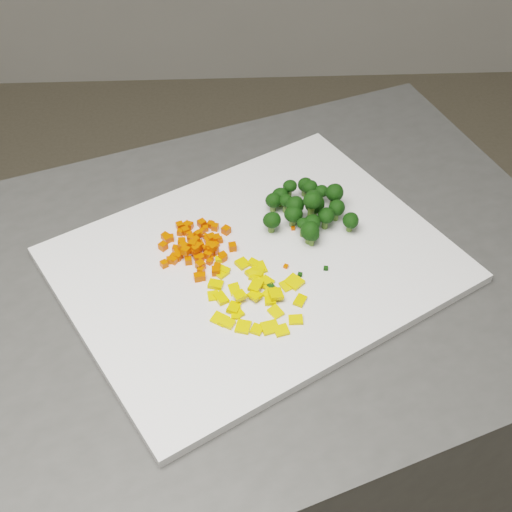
{
  "coord_description": "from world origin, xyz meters",
  "views": [
    {
      "loc": [
        0.15,
        -0.68,
        1.59
      ],
      "look_at": [
        0.18,
        -0.01,
        0.92
      ],
      "focal_mm": 50.0,
      "sensor_mm": 36.0,
      "label": 1
    }
  ],
  "objects_px": {
    "carrot_pile": "(197,242)",
    "broccoli_pile": "(310,198)",
    "counter_block": "(241,450)",
    "cutting_board": "(256,265)",
    "pepper_pile": "(254,294)"
  },
  "relations": [
    {
      "from": "cutting_board",
      "to": "pepper_pile",
      "type": "bearing_deg",
      "value": -94.23
    },
    {
      "from": "carrot_pile",
      "to": "broccoli_pile",
      "type": "xyz_separation_m",
      "value": [
        0.16,
        0.07,
        0.02
      ]
    },
    {
      "from": "counter_block",
      "to": "pepper_pile",
      "type": "height_order",
      "value": "pepper_pile"
    },
    {
      "from": "pepper_pile",
      "to": "counter_block",
      "type": "bearing_deg",
      "value": 112.62
    },
    {
      "from": "pepper_pile",
      "to": "broccoli_pile",
      "type": "relative_size",
      "value": 0.97
    },
    {
      "from": "counter_block",
      "to": "broccoli_pile",
      "type": "bearing_deg",
      "value": 44.57
    },
    {
      "from": "counter_block",
      "to": "broccoli_pile",
      "type": "height_order",
      "value": "broccoli_pile"
    },
    {
      "from": "carrot_pile",
      "to": "pepper_pile",
      "type": "distance_m",
      "value": 0.12
    },
    {
      "from": "cutting_board",
      "to": "carrot_pile",
      "type": "xyz_separation_m",
      "value": [
        -0.08,
        0.02,
        0.02
      ]
    },
    {
      "from": "pepper_pile",
      "to": "broccoli_pile",
      "type": "height_order",
      "value": "broccoli_pile"
    },
    {
      "from": "cutting_board",
      "to": "broccoli_pile",
      "type": "distance_m",
      "value": 0.13
    },
    {
      "from": "carrot_pile",
      "to": "broccoli_pile",
      "type": "distance_m",
      "value": 0.17
    },
    {
      "from": "carrot_pile",
      "to": "pepper_pile",
      "type": "xyz_separation_m",
      "value": [
        0.07,
        -0.09,
        -0.01
      ]
    },
    {
      "from": "counter_block",
      "to": "cutting_board",
      "type": "height_order",
      "value": "cutting_board"
    },
    {
      "from": "counter_block",
      "to": "carrot_pile",
      "type": "bearing_deg",
      "value": 143.93
    }
  ]
}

